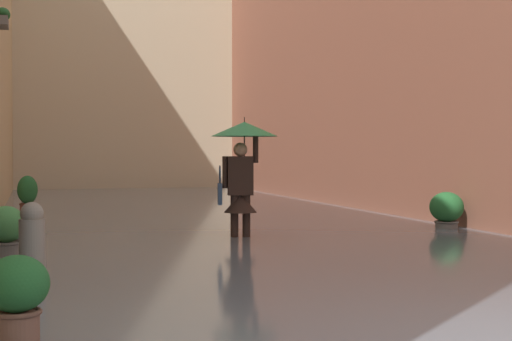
{
  "coord_description": "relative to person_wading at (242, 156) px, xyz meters",
  "views": [
    {
      "loc": [
        3.19,
        3.91,
        1.43
      ],
      "look_at": [
        0.08,
        -6.68,
        1.16
      ],
      "focal_mm": 53.41,
      "sensor_mm": 36.0,
      "label": 1
    }
  ],
  "objects": [
    {
      "name": "person_wading",
      "position": [
        0.0,
        0.0,
        0.0
      ],
      "size": [
        1.01,
        1.01,
        1.95
      ],
      "color": "black",
      "rests_on": "ground_plane"
    },
    {
      "name": "mooring_bollard",
      "position": [
        3.04,
        2.63,
        -0.92
      ],
      "size": [
        0.27,
        0.27,
        0.9
      ],
      "color": "gray",
      "rests_on": "ground_plane"
    },
    {
      "name": "potted_plant_mid_left",
      "position": [
        -3.64,
        -0.29,
        -0.93
      ],
      "size": [
        0.57,
        0.57,
        0.76
      ],
      "color": "#66605B",
      "rests_on": "ground_plane"
    },
    {
      "name": "ground_plane",
      "position": [
        -0.16,
        -4.41,
        -1.37
      ],
      "size": [
        60.0,
        60.0,
        0.0
      ],
      "primitive_type": "plane",
      "color": "gray"
    },
    {
      "name": "potted_plant_mid_right",
      "position": [
        3.33,
        1.84,
        -0.92
      ],
      "size": [
        0.44,
        0.44,
        0.81
      ],
      "color": "#66605B",
      "rests_on": "ground_plane"
    },
    {
      "name": "building_facade_far",
      "position": [
        -0.16,
        -16.84,
        4.28
      ],
      "size": [
        11.26,
        1.8,
        11.29
      ],
      "primitive_type": "cube",
      "color": "beige",
      "rests_on": "ground_plane"
    },
    {
      "name": "potted_plant_near_right",
      "position": [
        3.14,
        -6.01,
        -0.86
      ],
      "size": [
        0.43,
        0.43,
        0.92
      ],
      "color": "brown",
      "rests_on": "ground_plane"
    },
    {
      "name": "flood_water",
      "position": [
        -0.16,
        -4.41,
        -1.29
      ],
      "size": [
        8.46,
        29.06,
        0.15
      ],
      "primitive_type": "cube",
      "color": "slate",
      "rests_on": "ground_plane"
    },
    {
      "name": "potted_plant_far_right",
      "position": [
        3.13,
        5.78,
        -0.93
      ],
      "size": [
        0.43,
        0.43,
        0.75
      ],
      "color": "brown",
      "rests_on": "ground_plane"
    }
  ]
}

